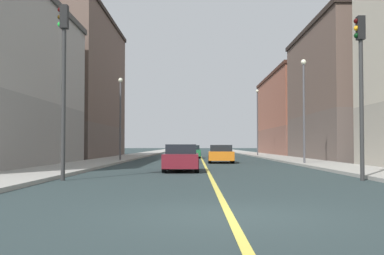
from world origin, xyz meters
TOP-DOWN VIEW (x-y plane):
  - ground_plane at (0.00, 0.00)m, footprint 400.00×400.00m
  - sidewalk_left at (7.79, 49.00)m, footprint 3.44×168.00m
  - sidewalk_right at (-7.79, 49.00)m, footprint 3.44×168.00m
  - lane_center_stripe at (0.00, 49.00)m, footprint 0.16×154.00m
  - building_left_mid at (14.13, 34.28)m, footprint 9.53×18.52m
  - building_left_far at (14.13, 56.46)m, footprint 9.53×24.31m
  - building_right_midblock at (-14.13, 40.80)m, footprint 9.53×21.02m
  - traffic_light_left_near at (5.66, 9.01)m, footprint 0.40×0.32m
  - traffic_light_right_near at (-5.69, 9.01)m, footprint 0.40×0.32m
  - street_lamp_left_near at (6.67, 22.99)m, footprint 0.36×0.36m
  - street_lamp_right_near at (-6.67, 29.39)m, footprint 0.36×0.36m
  - street_lamp_left_far at (6.67, 46.93)m, footprint 0.36×0.36m
  - car_maroon at (-1.35, 15.41)m, footprint 1.81×4.20m
  - car_yellow at (-3.15, 65.24)m, footprint 2.08×4.06m
  - car_orange at (1.32, 27.22)m, footprint 2.03×4.51m
  - car_green at (-1.01, 40.10)m, footprint 1.90×4.40m

SIDE VIEW (x-z plane):
  - ground_plane at x=0.00m, z-range 0.00..0.00m
  - lane_center_stripe at x=0.00m, z-range 0.00..0.01m
  - sidewalk_left at x=7.79m, z-range 0.00..0.15m
  - sidewalk_right at x=-7.79m, z-range 0.00..0.15m
  - car_yellow at x=-3.15m, z-range -0.01..1.21m
  - car_orange at x=1.32m, z-range -0.02..1.34m
  - car_green at x=-1.01m, z-range 0.00..1.32m
  - car_maroon at x=-1.35m, z-range -0.02..1.36m
  - traffic_light_left_near at x=5.66m, z-range 0.90..7.17m
  - street_lamp_right_near at x=-6.67m, z-range 0.89..7.52m
  - traffic_light_right_near at x=-5.69m, z-range 0.93..7.65m
  - street_lamp_left_near at x=6.67m, z-range 0.90..7.87m
  - street_lamp_left_far at x=6.67m, z-range 0.92..8.62m
  - building_left_far at x=14.13m, z-range 0.01..10.93m
  - building_left_mid at x=14.13m, z-range 0.01..12.05m
  - building_right_midblock at x=-14.13m, z-range 0.01..14.75m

